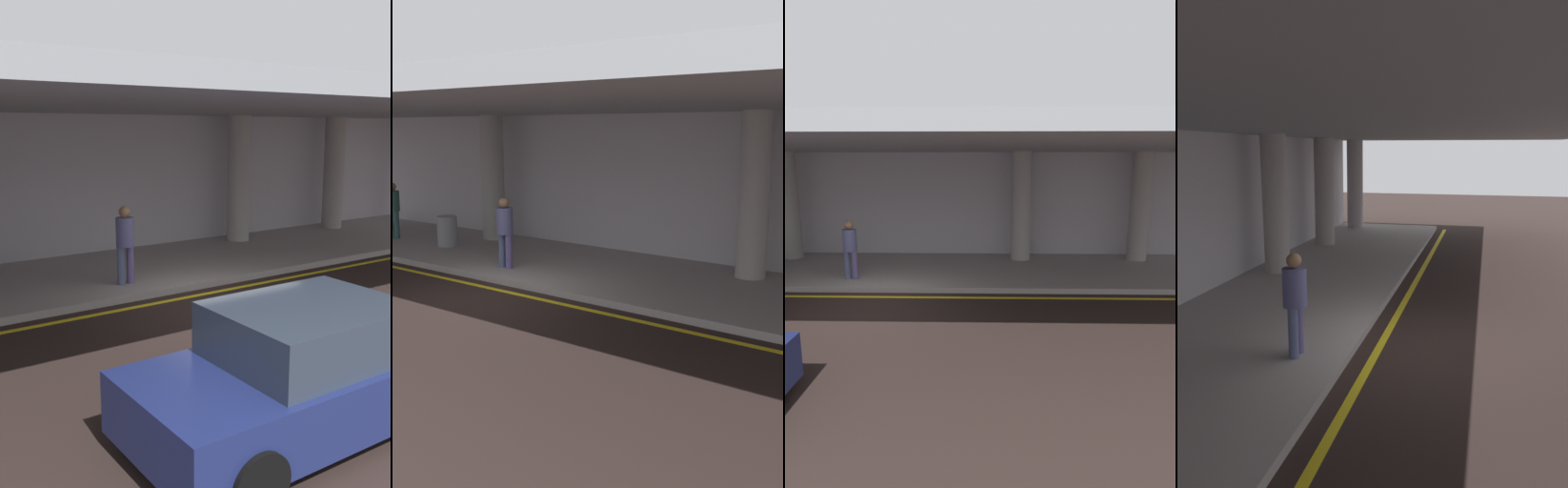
% 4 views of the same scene
% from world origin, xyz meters
% --- Properties ---
extents(ground_plane, '(60.00, 60.00, 0.00)m').
position_xyz_m(ground_plane, '(0.00, 0.00, 0.00)').
color(ground_plane, '#2D211E').
extents(sidewalk, '(26.00, 4.20, 0.15)m').
position_xyz_m(sidewalk, '(0.00, 3.10, 0.07)').
color(sidewalk, '#A09896').
rests_on(sidewalk, ground).
extents(lane_stripe_yellow, '(26.00, 0.14, 0.01)m').
position_xyz_m(lane_stripe_yellow, '(0.00, 0.65, 0.00)').
color(lane_stripe_yellow, yellow).
rests_on(lane_stripe_yellow, ground).
extents(support_column_far_left, '(0.67, 0.67, 3.65)m').
position_xyz_m(support_column_far_left, '(-4.00, 4.38, 1.97)').
color(support_column_far_left, '#A39E9A').
rests_on(support_column_far_left, sidewalk).
extents(support_column_left_mid, '(0.67, 0.67, 3.65)m').
position_xyz_m(support_column_left_mid, '(4.00, 4.38, 1.97)').
color(support_column_left_mid, '#A79F9C').
rests_on(support_column_left_mid, sidewalk).
extents(ceiling_overhang, '(28.00, 13.20, 0.30)m').
position_xyz_m(ceiling_overhang, '(0.00, 2.60, 3.95)').
color(ceiling_overhang, '#8F9399').
rests_on(ceiling_overhang, support_column_far_left).
extents(terminal_back_wall, '(26.00, 0.30, 3.80)m').
position_xyz_m(terminal_back_wall, '(0.00, 5.35, 1.90)').
color(terminal_back_wall, '#BBB5BB').
rests_on(terminal_back_wall, ground).
extents(traveler_with_luggage, '(0.38, 0.38, 1.68)m').
position_xyz_m(traveler_with_luggage, '(-1.04, 1.80, 1.11)').
color(traveler_with_luggage, '#4F5A82').
rests_on(traveler_with_luggage, sidewalk).
extents(person_waiting_for_ride, '(0.38, 0.38, 1.68)m').
position_xyz_m(person_waiting_for_ride, '(-6.50, 2.66, 1.11)').
color(person_waiting_for_ride, '#416452').
rests_on(person_waiting_for_ride, sidewalk).
extents(trash_bin_steel, '(0.56, 0.56, 0.85)m').
position_xyz_m(trash_bin_steel, '(-4.24, 2.78, 0.57)').
color(trash_bin_steel, gray).
rests_on(trash_bin_steel, sidewalk).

